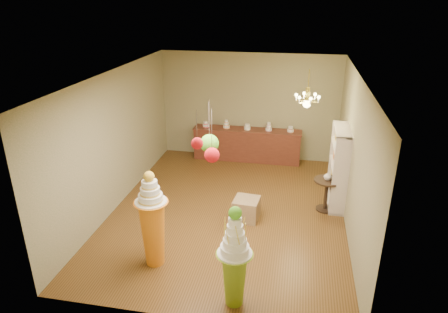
% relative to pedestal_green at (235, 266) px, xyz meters
% --- Properties ---
extents(floor, '(6.50, 6.50, 0.00)m').
position_rel_pedestal_green_xyz_m(floor, '(-0.60, 2.78, -0.70)').
color(floor, '#563817').
rests_on(floor, ground).
extents(ceiling, '(6.50, 6.50, 0.00)m').
position_rel_pedestal_green_xyz_m(ceiling, '(-0.60, 2.78, 2.30)').
color(ceiling, white).
rests_on(ceiling, ground).
extents(wall_back, '(5.00, 0.04, 3.00)m').
position_rel_pedestal_green_xyz_m(wall_back, '(-0.60, 6.03, 0.80)').
color(wall_back, gray).
rests_on(wall_back, ground).
extents(wall_front, '(5.00, 0.04, 3.00)m').
position_rel_pedestal_green_xyz_m(wall_front, '(-0.60, -0.47, 0.80)').
color(wall_front, gray).
rests_on(wall_front, ground).
extents(wall_left, '(0.04, 6.50, 3.00)m').
position_rel_pedestal_green_xyz_m(wall_left, '(-3.10, 2.78, 0.80)').
color(wall_left, gray).
rests_on(wall_left, ground).
extents(wall_right, '(0.04, 6.50, 3.00)m').
position_rel_pedestal_green_xyz_m(wall_right, '(1.90, 2.78, 0.80)').
color(wall_right, gray).
rests_on(wall_right, ground).
extents(pedestal_green, '(0.68, 0.68, 1.70)m').
position_rel_pedestal_green_xyz_m(pedestal_green, '(0.00, 0.00, 0.00)').
color(pedestal_green, '#89AF26').
rests_on(pedestal_green, floor).
extents(pedestal_orange, '(0.67, 0.67, 1.79)m').
position_rel_pedestal_green_xyz_m(pedestal_orange, '(-1.55, 0.72, 0.06)').
color(pedestal_orange, orange).
rests_on(pedestal_orange, floor).
extents(burlap_riser, '(0.56, 0.56, 0.47)m').
position_rel_pedestal_green_xyz_m(burlap_riser, '(-0.16, 2.51, -0.46)').
color(burlap_riser, '#8F724E').
rests_on(burlap_riser, floor).
extents(sideboard, '(3.04, 0.54, 1.16)m').
position_rel_pedestal_green_xyz_m(sideboard, '(-0.60, 5.75, -0.22)').
color(sideboard, '#5C291C').
rests_on(sideboard, floor).
extents(shelving_unit, '(0.33, 1.20, 1.80)m').
position_rel_pedestal_green_xyz_m(shelving_unit, '(1.74, 3.58, 0.21)').
color(shelving_unit, beige).
rests_on(shelving_unit, floor).
extents(round_table, '(0.59, 0.59, 0.74)m').
position_rel_pedestal_green_xyz_m(round_table, '(1.50, 3.21, -0.22)').
color(round_table, black).
rests_on(round_table, floor).
extents(vase, '(0.21, 0.21, 0.18)m').
position_rel_pedestal_green_xyz_m(vase, '(1.50, 3.21, 0.13)').
color(vase, beige).
rests_on(vase, round_table).
extents(pom_red_left, '(0.23, 0.23, 0.88)m').
position_rel_pedestal_green_xyz_m(pom_red_left, '(-0.45, 0.53, 1.54)').
color(pom_red_left, '#463B32').
rests_on(pom_red_left, ceiling).
extents(pom_green_mid, '(0.30, 0.30, 0.88)m').
position_rel_pedestal_green_xyz_m(pom_green_mid, '(-0.57, 0.92, 1.57)').
color(pom_green_mid, '#463B32').
rests_on(pom_green_mid, ceiling).
extents(pom_red_right, '(0.17, 0.17, 0.58)m').
position_rel_pedestal_green_xyz_m(pom_red_right, '(-0.60, 0.28, 1.81)').
color(pom_red_right, '#463B32').
rests_on(pom_red_right, ceiling).
extents(chandelier, '(0.69, 0.69, 0.85)m').
position_rel_pedestal_green_xyz_m(chandelier, '(0.94, 3.79, 1.61)').
color(chandelier, gold).
rests_on(chandelier, ceiling).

